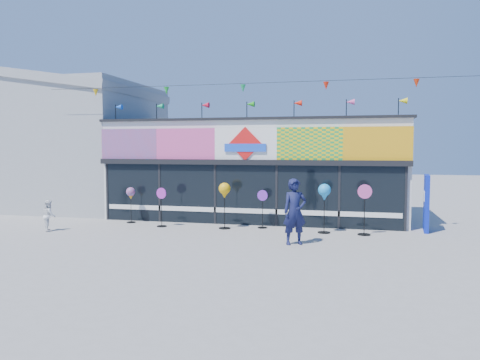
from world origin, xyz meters
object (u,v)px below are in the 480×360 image
(child, at_px, (49,215))
(spinner_3, at_px, (262,208))
(spinner_5, at_px, (365,208))
(spinner_0, at_px, (131,194))
(blue_sign, at_px, (426,203))
(spinner_1, at_px, (162,206))
(adult_man, at_px, (295,212))
(spinner_2, at_px, (225,192))
(spinner_4, at_px, (324,194))

(child, bearing_deg, spinner_3, -110.73)
(spinner_3, height_order, spinner_5, spinner_5)
(spinner_0, xyz_separation_m, spinner_3, (5.27, -0.00, -0.38))
(blue_sign, xyz_separation_m, spinner_5, (-2.13, -1.21, -0.10))
(spinner_1, bearing_deg, spinner_0, 159.28)
(spinner_3, bearing_deg, spinner_5, -8.81)
(adult_man, bearing_deg, spinner_5, 18.71)
(blue_sign, distance_m, spinner_0, 11.02)
(spinner_0, xyz_separation_m, spinner_5, (8.87, -0.56, -0.21))
(spinner_3, xyz_separation_m, child, (-7.26, -2.33, -0.19))
(spinner_2, xyz_separation_m, adult_man, (2.82, -2.19, -0.34))
(spinner_3, bearing_deg, spinner_1, -171.18)
(spinner_4, height_order, spinner_5, spinner_5)
(spinner_0, xyz_separation_m, spinner_2, (3.95, -0.45, 0.23))
(spinner_1, xyz_separation_m, spinner_2, (2.41, 0.13, 0.58))
(blue_sign, height_order, spinner_3, blue_sign)
(spinner_3, bearing_deg, adult_man, -60.44)
(adult_man, xyz_separation_m, child, (-8.76, 0.31, -0.46))
(spinner_0, distance_m, spinner_5, 8.89)
(spinner_1, bearing_deg, spinner_5, 0.15)
(adult_man, bearing_deg, spinner_3, 93.55)
(spinner_3, bearing_deg, child, -162.18)
(spinner_1, xyz_separation_m, spinner_4, (5.99, 0.09, 0.60))
(spinner_1, distance_m, spinner_4, 6.02)
(spinner_3, distance_m, spinner_4, 2.40)
(blue_sign, distance_m, spinner_3, 5.78)
(blue_sign, height_order, spinner_5, blue_sign)
(spinner_1, bearing_deg, spinner_4, 0.88)
(spinner_1, relative_size, adult_man, 0.72)
(spinner_3, xyz_separation_m, spinner_4, (2.26, -0.49, 0.63))
(spinner_4, distance_m, adult_man, 2.32)
(spinner_5, relative_size, child, 1.56)
(spinner_5, bearing_deg, blue_sign, 29.54)
(spinner_1, xyz_separation_m, child, (-3.53, -1.76, -0.22))
(blue_sign, bearing_deg, spinner_1, -167.38)
(spinner_1, height_order, spinner_5, spinner_5)
(spinner_5, distance_m, child, 11.02)
(blue_sign, relative_size, spinner_3, 1.43)
(spinner_0, height_order, spinner_3, spinner_3)
(spinner_5, bearing_deg, spinner_3, 171.19)
(blue_sign, xyz_separation_m, adult_man, (-4.24, -3.29, 0.00))
(blue_sign, height_order, adult_man, adult_man)
(spinner_3, bearing_deg, spinner_0, 179.96)
(adult_man, bearing_deg, spinner_0, 132.62)
(blue_sign, height_order, spinner_1, blue_sign)
(spinner_2, bearing_deg, spinner_5, -1.25)
(spinner_1, bearing_deg, child, -153.59)
(spinner_0, height_order, spinner_5, spinner_5)
(spinner_2, relative_size, adult_man, 0.83)
(spinner_0, bearing_deg, child, -130.50)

